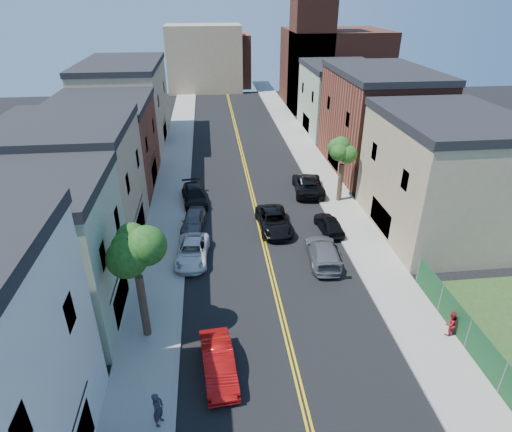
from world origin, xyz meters
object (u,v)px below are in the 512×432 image
object	(u,v)px
red_sedan	(218,363)
black_suv_lane	(274,221)
grey_car_left	(193,221)
silver_car_right	(307,184)
black_car_right	(329,224)
dark_car_right_far	(308,184)
white_pickup	(192,252)
black_car_left	(194,196)
pedestrian_left	(158,409)
pedestrian_right	(450,323)
grey_car_right	(323,252)

from	to	relation	value
red_sedan	black_suv_lane	distance (m)	15.46
grey_car_left	silver_car_right	world-z (taller)	grey_car_left
grey_car_left	black_car_right	world-z (taller)	grey_car_left
red_sedan	grey_car_left	world-z (taller)	red_sedan
dark_car_right_far	grey_car_left	bearing A→B (deg)	34.16
black_car_right	grey_car_left	bearing A→B (deg)	-12.70
white_pickup	grey_car_left	bearing A→B (deg)	94.50
black_suv_lane	grey_car_left	bearing A→B (deg)	170.06
black_car_left	pedestrian_left	bearing A→B (deg)	-100.12
black_suv_lane	pedestrian_right	size ratio (longest dim) A/B	3.42
white_pickup	black_car_left	world-z (taller)	black_car_left
black_suv_lane	pedestrian_left	world-z (taller)	pedestrian_left
grey_car_right	black_car_right	xyz separation A→B (m)	(1.58, 4.20, -0.08)
grey_car_left	pedestrian_right	bearing A→B (deg)	-36.43
grey_car_left	black_car_left	world-z (taller)	black_car_left
white_pickup	dark_car_right_far	world-z (taller)	dark_car_right_far
grey_car_right	black_car_right	distance (m)	4.48
red_sedan	dark_car_right_far	distance (m)	23.58
dark_car_right_far	black_suv_lane	bearing A→B (deg)	62.88
grey_car_left	grey_car_right	bearing A→B (deg)	-24.25
dark_car_right_far	pedestrian_left	world-z (taller)	pedestrian_left
grey_car_right	dark_car_right_far	distance (m)	12.14
silver_car_right	dark_car_right_far	xyz separation A→B (m)	(0.03, -0.46, 0.15)
black_car_left	pedestrian_left	size ratio (longest dim) A/B	2.80
pedestrian_left	silver_car_right	bearing A→B (deg)	-4.34
white_pickup	grey_car_left	size ratio (longest dim) A/B	1.16
black_car_right	pedestrian_left	distance (m)	20.49
white_pickup	grey_car_left	xyz separation A→B (m)	(0.00, 4.74, 0.04)
black_car_left	black_car_right	size ratio (longest dim) A/B	1.26
red_sedan	silver_car_right	world-z (taller)	red_sedan
grey_car_left	black_suv_lane	size ratio (longest dim) A/B	0.78
red_sedan	silver_car_right	size ratio (longest dim) A/B	1.11
grey_car_left	pedestrian_right	world-z (taller)	pedestrian_right
red_sedan	black_car_left	xyz separation A→B (m)	(-1.55, 20.32, 0.00)
white_pickup	grey_car_right	xyz separation A→B (m)	(9.42, -1.19, 0.08)
black_car_left	black_car_right	distance (m)	12.80
black_car_left	silver_car_right	distance (m)	11.11
red_sedan	grey_car_left	xyz separation A→B (m)	(-1.55, 15.50, -0.02)
red_sedan	black_car_left	distance (m)	20.38
white_pickup	black_suv_lane	bearing A→B (deg)	34.80
silver_car_right	pedestrian_left	distance (m)	27.59
white_pickup	pedestrian_right	bearing A→B (deg)	-28.65
grey_car_left	grey_car_right	size ratio (longest dim) A/B	0.80
grey_car_left	black_suv_lane	world-z (taller)	black_suv_lane
grey_car_left	pedestrian_left	distance (m)	18.24
black_car_right	black_suv_lane	distance (m)	4.49
pedestrian_left	dark_car_right_far	bearing A→B (deg)	-4.82
white_pickup	pedestrian_right	world-z (taller)	pedestrian_right
black_car_left	silver_car_right	world-z (taller)	black_car_left
dark_car_right_far	pedestrian_right	xyz separation A→B (m)	(3.60, -20.38, 0.13)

